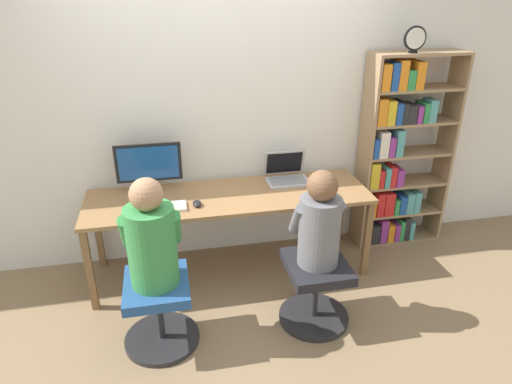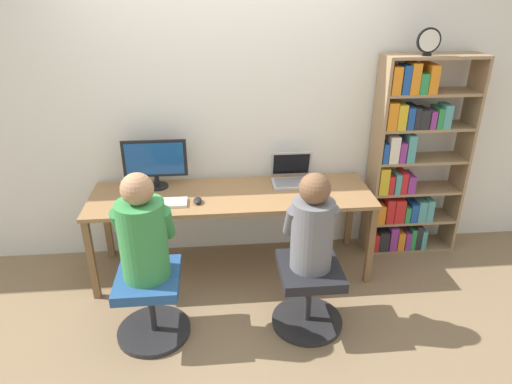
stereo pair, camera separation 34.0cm
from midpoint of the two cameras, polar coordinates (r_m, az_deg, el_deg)
ground_plane at (r=3.70m, az=-5.00°, el=-12.55°), size 14.00×14.00×0.00m
wall_back at (r=3.78m, az=-7.15°, el=10.32°), size 10.00×0.05×2.60m
desk at (r=3.64m, az=-6.03°, el=-1.31°), size 2.23×0.66×0.70m
desktop_monitor at (r=3.69m, az=-15.83°, el=3.02°), size 0.51×0.18×0.40m
laptop at (r=3.82m, az=1.34°, el=2.06°), size 0.35×0.28×0.24m
keyboard at (r=3.48m, az=-15.04°, el=-2.02°), size 0.43×0.15×0.03m
computer_mouse_by_keyboard at (r=3.47m, az=-10.20°, el=-1.49°), size 0.06×0.10×0.04m
office_chair_left at (r=3.21m, az=-15.11°, el=-13.98°), size 0.51×0.51×0.49m
office_chair_right at (r=3.29m, az=4.46°, el=-11.94°), size 0.51×0.51×0.49m
person_at_monitor at (r=2.92m, az=-16.27°, el=-5.72°), size 0.38×0.34×0.72m
person_at_laptop at (r=3.01m, az=4.76°, el=-3.98°), size 0.34×0.31×0.68m
bookshelf at (r=4.14m, az=14.96°, el=4.00°), size 0.80×0.27×1.72m
desk_clock at (r=3.84m, az=16.79°, el=17.85°), size 0.18×0.03×0.20m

